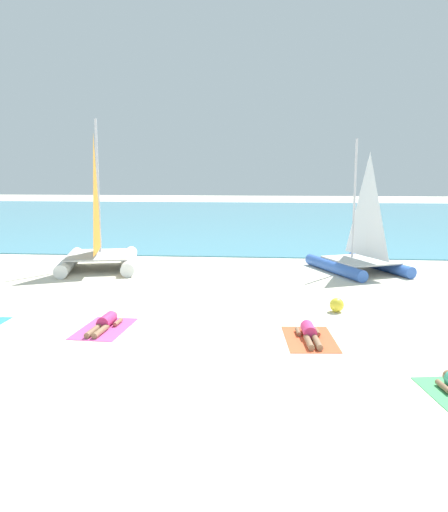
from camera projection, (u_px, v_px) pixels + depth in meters
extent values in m
plane|color=beige|center=(234.00, 269.00, 20.56)|extent=(120.00, 120.00, 0.00)
cube|color=#4C9EB7|center=(254.00, 217.00, 42.82)|extent=(120.00, 40.00, 0.05)
cylinder|color=white|center=(70.00, 262.00, 20.63)|extent=(1.50, 4.43, 0.51)
cylinder|color=white|center=(130.00, 260.00, 20.95)|extent=(1.50, 4.43, 0.51)
cube|color=silver|center=(99.00, 255.00, 20.54)|extent=(2.90, 3.29, 0.06)
cylinder|color=silver|center=(98.00, 187.00, 20.74)|extent=(0.11, 0.11, 5.27)
pyramid|color=orange|center=(96.00, 192.00, 19.75)|extent=(0.59, 2.27, 4.43)
cylinder|color=blue|center=(334.00, 267.00, 19.67)|extent=(1.95, 3.65, 0.44)
cylinder|color=blue|center=(379.00, 264.00, 20.31)|extent=(1.95, 3.65, 0.44)
cube|color=silver|center=(360.00, 260.00, 19.78)|extent=(2.81, 3.04, 0.05)
cylinder|color=silver|center=(355.00, 200.00, 19.93)|extent=(0.09, 0.09, 4.53)
pyramid|color=white|center=(368.00, 205.00, 19.11)|extent=(0.86, 1.84, 3.81)
cube|color=#D84C99|center=(104.00, 329.00, 12.75)|extent=(1.21, 1.96, 0.01)
cylinder|color=#D83372|center=(107.00, 320.00, 12.92)|extent=(0.34, 0.64, 0.30)
sphere|color=#8C6647|center=(113.00, 316.00, 13.32)|extent=(0.22, 0.22, 0.22)
cylinder|color=#8C6647|center=(93.00, 331.00, 12.31)|extent=(0.19, 0.79, 0.14)
cylinder|color=#8C6647|center=(101.00, 331.00, 12.29)|extent=(0.19, 0.79, 0.14)
cylinder|color=#8C6647|center=(101.00, 321.00, 13.12)|extent=(0.13, 0.46, 0.10)
cylinder|color=#8C6647|center=(118.00, 322.00, 13.06)|extent=(0.13, 0.46, 0.10)
cube|color=#EA5933|center=(310.00, 339.00, 11.96)|extent=(1.25, 1.98, 0.01)
cylinder|color=#D83372|center=(309.00, 330.00, 12.13)|extent=(0.35, 0.64, 0.30)
sphere|color=#8C6647|center=(306.00, 325.00, 12.53)|extent=(0.22, 0.22, 0.22)
cylinder|color=#8C6647|center=(309.00, 342.00, 11.50)|extent=(0.20, 0.79, 0.14)
cylinder|color=#8C6647|center=(317.00, 342.00, 11.50)|extent=(0.20, 0.79, 0.14)
cylinder|color=#8C6647|center=(298.00, 332.00, 12.30)|extent=(0.14, 0.46, 0.10)
cylinder|color=#8C6647|center=(317.00, 332.00, 12.29)|extent=(0.14, 0.46, 0.10)
cylinder|color=#8C6647|center=(444.00, 387.00, 9.16)|extent=(0.17, 0.46, 0.10)
sphere|color=yellow|center=(337.00, 305.00, 14.25)|extent=(0.39, 0.39, 0.39)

